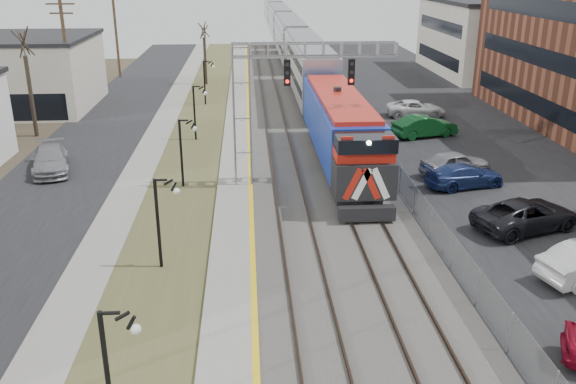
{
  "coord_description": "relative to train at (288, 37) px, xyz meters",
  "views": [
    {
      "loc": [
        -0.2,
        -5.42,
        12.12
      ],
      "look_at": [
        1.52,
        19.87,
        2.6
      ],
      "focal_mm": 38.0,
      "sensor_mm": 36.0,
      "label": 1
    }
  ],
  "objects": [
    {
      "name": "street_west",
      "position": [
        -17.0,
        -42.58,
        -2.92
      ],
      "size": [
        7.0,
        120.0,
        0.04
      ],
      "primitive_type": "cube",
      "color": "black",
      "rests_on": "ground"
    },
    {
      "name": "sidewalk",
      "position": [
        -12.5,
        -42.58,
        -2.9
      ],
      "size": [
        2.0,
        120.0,
        0.08
      ],
      "primitive_type": "cube",
      "color": "gray",
      "rests_on": "ground"
    },
    {
      "name": "grass_median",
      "position": [
        -9.5,
        -42.58,
        -2.91
      ],
      "size": [
        4.0,
        120.0,
        0.06
      ],
      "primitive_type": "cube",
      "color": "#474C28",
      "rests_on": "ground"
    },
    {
      "name": "platform",
      "position": [
        -6.5,
        -42.58,
        -2.82
      ],
      "size": [
        2.0,
        120.0,
        0.24
      ],
      "primitive_type": "cube",
      "color": "gray",
      "rests_on": "ground"
    },
    {
      "name": "ballast_bed",
      "position": [
        -1.5,
        -42.58,
        -2.84
      ],
      "size": [
        8.0,
        120.0,
        0.2
      ],
      "primitive_type": "cube",
      "color": "#595651",
      "rests_on": "ground"
    },
    {
      "name": "parking_lot",
      "position": [
        10.5,
        -42.58,
        -2.92
      ],
      "size": [
        16.0,
        120.0,
        0.04
      ],
      "primitive_type": "cube",
      "color": "black",
      "rests_on": "ground"
    },
    {
      "name": "platform_edge",
      "position": [
        -5.62,
        -42.58,
        -2.69
      ],
      "size": [
        0.24,
        120.0,
        0.01
      ],
      "primitive_type": "cube",
      "color": "gold",
      "rests_on": "platform"
    },
    {
      "name": "track_near",
      "position": [
        -3.5,
        -42.58,
        -2.66
      ],
      "size": [
        1.58,
        120.0,
        0.15
      ],
      "color": "#2D2119",
      "rests_on": "ballast_bed"
    },
    {
      "name": "track_far",
      "position": [
        -0.0,
        -42.58,
        -2.66
      ],
      "size": [
        1.58,
        120.0,
        0.15
      ],
      "color": "#2D2119",
      "rests_on": "ballast_bed"
    },
    {
      "name": "train",
      "position": [
        0.0,
        0.0,
        0.0
      ],
      "size": [
        3.0,
        108.65,
        5.33
      ],
      "color": "#1330A1",
      "rests_on": "ground"
    },
    {
      "name": "signal_gantry",
      "position": [
        -4.28,
        -49.59,
        2.65
      ],
      "size": [
        9.0,
        1.07,
        8.15
      ],
      "color": "gray",
      "rests_on": "ground"
    },
    {
      "name": "lampposts",
      "position": [
        -9.5,
        -59.3,
        -0.94
      ],
      "size": [
        0.14,
        62.14,
        4.0
      ],
      "color": "black",
      "rests_on": "ground"
    },
    {
      "name": "fence",
      "position": [
        2.7,
        -42.58,
        -2.14
      ],
      "size": [
        0.04,
        120.0,
        1.6
      ],
      "primitive_type": "cube",
      "color": "gray",
      "rests_on": "ground"
    },
    {
      "name": "bare_trees",
      "position": [
        -18.16,
        -38.67,
        -0.24
      ],
      "size": [
        12.3,
        42.3,
        5.95
      ],
      "color": "#382D23",
      "rests_on": "ground"
    },
    {
      "name": "car_lot_c",
      "position": [
        7.61,
        -56.79,
        -2.19
      ],
      "size": [
        5.88,
        4.08,
        1.49
      ],
      "primitive_type": "imported",
      "rotation": [
        0.0,
        0.0,
        1.9
      ],
      "color": "black",
      "rests_on": "ground"
    },
    {
      "name": "car_lot_d",
      "position": [
        6.69,
        -50.7,
        -2.27
      ],
      "size": [
        4.95,
        2.92,
        1.35
      ],
      "primitive_type": "imported",
      "rotation": [
        0.0,
        0.0,
        1.81
      ],
      "color": "navy",
      "rests_on": "ground"
    },
    {
      "name": "car_lot_e",
      "position": [
        6.82,
        -48.65,
        -2.19
      ],
      "size": [
        4.73,
        3.07,
        1.5
      ],
      "primitive_type": "imported",
      "rotation": [
        0.0,
        0.0,
        1.89
      ],
      "color": "gray",
      "rests_on": "ground"
    },
    {
      "name": "car_lot_f",
      "position": [
        7.4,
        -39.87,
        -2.14
      ],
      "size": [
        5.1,
        2.91,
        1.59
      ],
      "primitive_type": "imported",
      "rotation": [
        0.0,
        0.0,
        1.84
      ],
      "color": "#0D451B",
      "rests_on": "ground"
    },
    {
      "name": "car_street_b",
      "position": [
        -17.91,
        -46.23,
        -2.19
      ],
      "size": [
        3.4,
        5.54,
        1.5
      ],
      "primitive_type": "imported",
      "rotation": [
        0.0,
        0.0,
        0.27
      ],
      "color": "gray",
      "rests_on": "ground"
    },
    {
      "name": "car_lot_g",
      "position": [
        8.44,
        -33.5,
        -2.26
      ],
      "size": [
        5.03,
        2.64,
        1.35
      ],
      "primitive_type": "imported",
      "rotation": [
        0.0,
        0.0,
        1.49
      ],
      "color": "white",
      "rests_on": "ground"
    }
  ]
}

